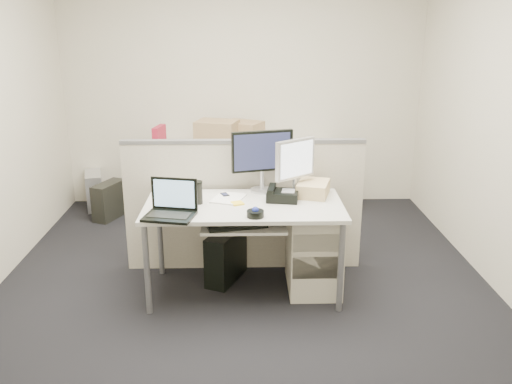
{
  "coord_description": "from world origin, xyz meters",
  "views": [
    {
      "loc": [
        0.0,
        -3.87,
        2.08
      ],
      "look_at": [
        0.1,
        0.15,
        0.78
      ],
      "focal_mm": 38.0,
      "sensor_mm": 36.0,
      "label": 1
    }
  ],
  "objects_px": {
    "monitor_main": "(262,161)",
    "laptop": "(169,200)",
    "desk": "(244,212)",
    "desk_phone": "(283,196)"
  },
  "relations": [
    {
      "from": "monitor_main",
      "to": "laptop",
      "type": "bearing_deg",
      "value": -153.06
    },
    {
      "from": "desk",
      "to": "desk_phone",
      "type": "height_order",
      "value": "desk_phone"
    },
    {
      "from": "laptop",
      "to": "desk_phone",
      "type": "distance_m",
      "value": 0.91
    },
    {
      "from": "monitor_main",
      "to": "desk",
      "type": "bearing_deg",
      "value": -129.77
    },
    {
      "from": "monitor_main",
      "to": "desk_phone",
      "type": "bearing_deg",
      "value": -72.65
    },
    {
      "from": "desk",
      "to": "laptop",
      "type": "xyz_separation_m",
      "value": [
        -0.53,
        -0.28,
        0.19
      ]
    },
    {
      "from": "monitor_main",
      "to": "laptop",
      "type": "height_order",
      "value": "monitor_main"
    },
    {
      "from": "monitor_main",
      "to": "desk_phone",
      "type": "xyz_separation_m",
      "value": [
        0.15,
        -0.24,
        -0.21
      ]
    },
    {
      "from": "monitor_main",
      "to": "desk_phone",
      "type": "relative_size",
      "value": 2.1
    },
    {
      "from": "laptop",
      "to": "desk_phone",
      "type": "bearing_deg",
      "value": 35.33
    }
  ]
}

